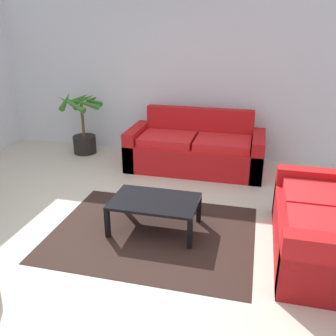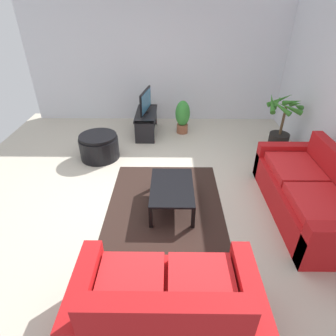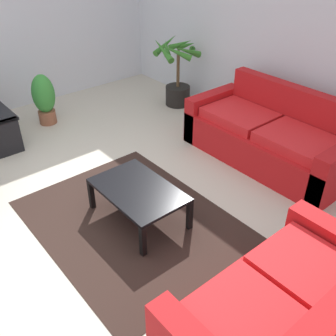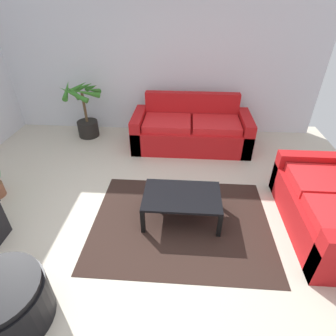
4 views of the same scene
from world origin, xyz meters
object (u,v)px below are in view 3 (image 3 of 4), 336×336
potted_palm (177,76)px  potted_plant_small (44,98)px  couch_main (269,138)px  coffee_table (138,192)px  couch_loveseat (284,316)px

potted_palm → potted_plant_small: potted_palm is taller
couch_main → potted_palm: size_ratio=1.94×
coffee_table → potted_plant_small: bearing=174.8°
potted_palm → potted_plant_small: 2.06m
couch_loveseat → coffee_table: 1.77m
couch_main → potted_palm: bearing=173.0°
coffee_table → potted_plant_small: size_ratio=1.27×
couch_main → potted_palm: (-2.03, 0.25, 0.18)m
couch_main → coffee_table: 1.93m
couch_loveseat → coffee_table: bearing=178.2°
potted_palm → couch_loveseat: bearing=-31.2°
coffee_table → potted_palm: size_ratio=0.88×
coffee_table → couch_main: bearing=86.6°
couch_loveseat → potted_palm: (-3.68, 2.23, 0.19)m
couch_loveseat → potted_palm: size_ratio=1.52×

